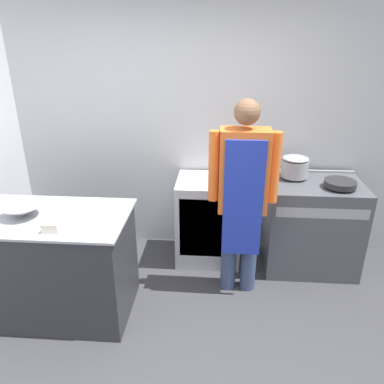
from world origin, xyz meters
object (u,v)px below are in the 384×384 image
plastic_tub (53,226)px  stock_pot (295,166)px  person_cook (243,191)px  mixing_bowl (22,211)px  fridge_unit (209,220)px  saute_pan (340,183)px  stove (311,225)px

plastic_tub → stock_pot: stock_pot is taller
person_cook → stock_pot: (0.53, 0.56, 0.04)m
mixing_bowl → plastic_tub: mixing_bowl is taller
plastic_tub → stock_pot: 2.27m
person_cook → fridge_unit: bearing=120.2°
plastic_tub → stock_pot: (1.92, 1.20, 0.09)m
plastic_tub → fridge_unit: bearing=46.5°
fridge_unit → saute_pan: bearing=-8.5°
stove → mixing_bowl: (-2.45, -0.88, 0.50)m
fridge_unit → mixing_bowl: mixing_bowl is taller
stove → stock_pot: stock_pot is taller
stock_pot → saute_pan: size_ratio=0.89×
mixing_bowl → stove: bearing=19.7°
fridge_unit → mixing_bowl: size_ratio=2.94×
person_cook → mixing_bowl: size_ratio=5.87×
plastic_tub → person_cook: bearing=24.8°
fridge_unit → person_cook: (0.30, -0.51, 0.56)m
person_cook → plastic_tub: 1.54m
person_cook → saute_pan: size_ratio=6.11×
stove → person_cook: (-0.73, -0.44, 0.54)m
person_cook → stock_pot: bearing=46.6°
person_cook → saute_pan: person_cook is taller
plastic_tub → saute_pan: plastic_tub is taller
fridge_unit → mixing_bowl: bearing=-146.4°
saute_pan → mixing_bowl: bearing=-163.7°
mixing_bowl → saute_pan: size_ratio=1.04×
stove → mixing_bowl: mixing_bowl is taller
fridge_unit → saute_pan: 1.32m
plastic_tub → saute_pan: (2.30, 0.97, 0.01)m
fridge_unit → stock_pot: (0.83, 0.05, 0.59)m
person_cook → saute_pan: 0.97m
person_cook → mixing_bowl: (-1.72, -0.44, -0.04)m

